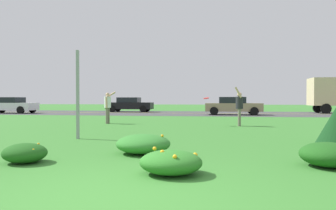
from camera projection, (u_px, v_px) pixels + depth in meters
ground_plane at (189, 124)px, 15.94m from camera, size 120.00×120.00×0.00m
highway_strip at (200, 113)px, 27.93m from camera, size 120.00×9.80×0.01m
highway_center_stripe at (200, 113)px, 27.93m from camera, size 120.00×0.16×0.00m
daylily_clump_front_left at (171, 162)px, 5.21m from camera, size 1.06×0.92×0.43m
daylily_clump_mid_center at (25, 153)px, 6.16m from camera, size 0.87×0.79×0.39m
daylily_clump_near_camera at (329, 155)px, 5.80m from camera, size 1.05×1.01×0.46m
daylily_clump_mid_left at (143, 144)px, 7.24m from camera, size 1.27×1.24×0.45m
sign_post_near_path at (78, 95)px, 9.89m from camera, size 0.07×0.10×2.81m
person_thrower_white_shirt at (108, 105)px, 16.14m from camera, size 0.54×0.50×1.67m
person_catcher_dark_shirt at (239, 106)px, 14.65m from camera, size 0.41×0.50×1.84m
frisbee_red at (206, 98)px, 14.82m from camera, size 0.27×0.27×0.09m
car_white_leftmost at (11, 105)px, 28.28m from camera, size 4.50×2.00×1.45m
car_black_center_left at (130, 105)px, 31.16m from camera, size 4.50×2.00×1.45m
car_tan_center_right at (233, 106)px, 25.33m from camera, size 4.50×2.00×1.45m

